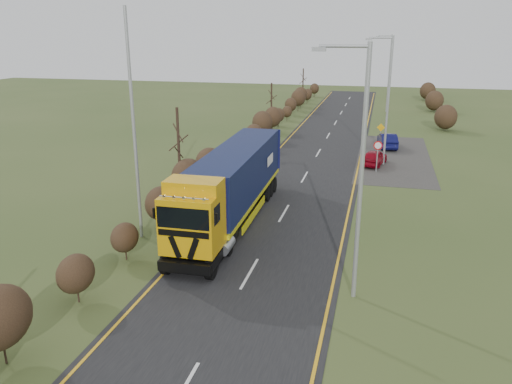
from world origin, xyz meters
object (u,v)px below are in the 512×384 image
object	(u,v)px
car_red_hatchback	(374,158)
lorry	(232,182)
speed_sign	(378,150)
car_blue_sedan	(387,141)
streetlight_near	(358,165)

from	to	relation	value
car_red_hatchback	lorry	bearing A→B (deg)	76.92
car_red_hatchback	speed_sign	world-z (taller)	speed_sign
car_blue_sedan	streetlight_near	world-z (taller)	streetlight_near
lorry	car_blue_sedan	bearing A→B (deg)	67.75
car_red_hatchback	streetlight_near	world-z (taller)	streetlight_near
streetlight_near	speed_sign	bearing A→B (deg)	88.11
lorry	car_red_hatchback	bearing A→B (deg)	62.64
car_blue_sedan	speed_sign	size ratio (longest dim) A/B	1.70
car_blue_sedan	streetlight_near	bearing A→B (deg)	79.40
lorry	streetlight_near	bearing A→B (deg)	-45.03
lorry	car_red_hatchback	world-z (taller)	lorry
speed_sign	car_blue_sedan	bearing A→B (deg)	84.83
car_red_hatchback	car_blue_sedan	world-z (taller)	car_blue_sedan
lorry	streetlight_near	world-z (taller)	streetlight_near
car_red_hatchback	car_blue_sedan	distance (m)	6.86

